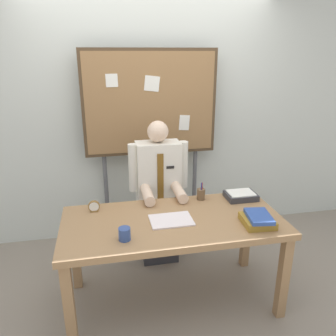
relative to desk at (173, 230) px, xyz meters
name	(u,v)px	position (x,y,z in m)	size (l,w,h in m)	color
ground_plane	(173,299)	(0.00, 0.00, -0.66)	(12.00, 12.00, 0.00)	gray
back_wall	(148,113)	(0.00, 1.25, 0.69)	(6.40, 0.08, 2.70)	silver
desk	(173,230)	(0.00, 0.00, 0.00)	(1.68, 0.79, 0.75)	#9E754C
person	(159,198)	(0.00, 0.63, -0.02)	(0.55, 0.56, 1.39)	#2D2D33
bulletin_board	(151,106)	(0.00, 1.05, 0.79)	(1.33, 0.09, 2.00)	#4C3823
book_stack	(258,220)	(0.60, -0.20, 0.13)	(0.23, 0.26, 0.08)	olive
open_notebook	(171,220)	(-0.02, -0.02, 0.10)	(0.32, 0.23, 0.01)	silver
desk_clock	(94,207)	(-0.59, 0.26, 0.13)	(0.09, 0.04, 0.09)	olive
coffee_mug	(125,234)	(-0.38, -0.22, 0.13)	(0.08, 0.08, 0.09)	#334C8C
pen_holder	(201,194)	(0.31, 0.31, 0.14)	(0.07, 0.07, 0.16)	brown
paper_tray	(241,195)	(0.66, 0.26, 0.12)	(0.26, 0.20, 0.06)	#333338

